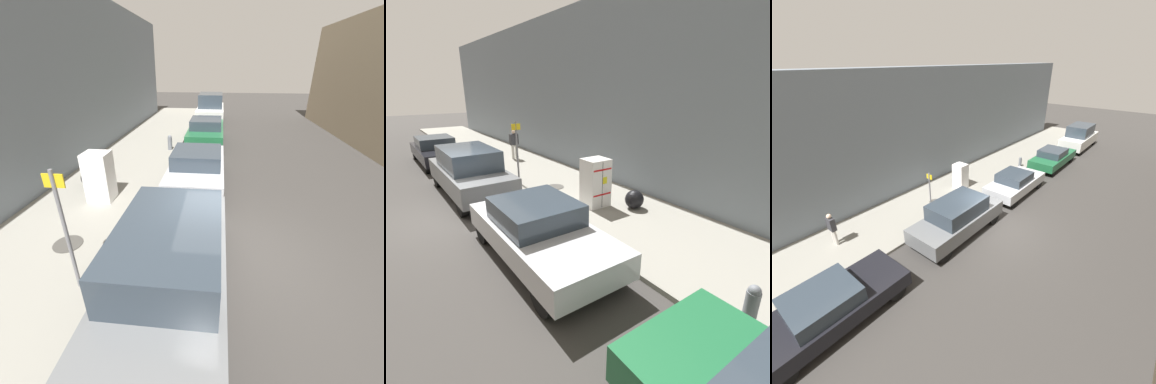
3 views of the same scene
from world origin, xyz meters
The scene contains 11 objects.
ground_plane centered at (0.00, 0.00, 0.00)m, with size 80.00×80.00×0.00m, color #383533.
sidewalk_slab centered at (-4.42, 0.00, 0.06)m, with size 3.83×44.00×0.12m, color gray.
discarded_refrigerator centered at (-4.15, 2.23, 0.90)m, with size 0.78×0.72×1.56m.
manhole_cover centered at (-4.02, -0.15, 0.13)m, with size 0.70×0.70×0.02m, color #47443F.
street_sign_post centered at (-3.08, -1.37, 1.51)m, with size 0.36×0.07×2.46m.
fire_hydrant centered at (-2.95, 7.83, 0.51)m, with size 0.22×0.22×0.75m.
trash_bag centered at (-5.01, 3.16, 0.42)m, with size 0.60×0.60×0.60m, color black.
parked_suv_gray centered at (-1.21, -1.44, 0.92)m, with size 1.90×4.80×1.77m.
parked_sedan_silver centered at (-1.21, 3.91, 0.73)m, with size 1.90×4.36×1.39m.
parked_sedan_green centered at (-1.21, 9.73, 0.74)m, with size 1.90×4.79×1.41m.
parked_van_white centered at (-1.21, 15.75, 1.05)m, with size 1.96×5.15×2.13m.
Camera 1 is at (-0.49, -4.85, 4.05)m, focal length 24.00 mm.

